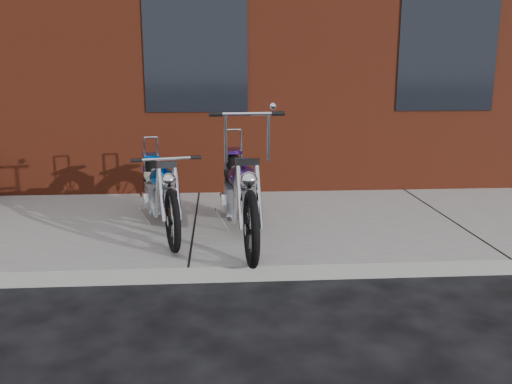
{
  "coord_description": "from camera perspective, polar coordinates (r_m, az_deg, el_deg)",
  "views": [
    {
      "loc": [
        0.29,
        -4.59,
        1.89
      ],
      "look_at": [
        0.66,
        0.8,
        0.65
      ],
      "focal_mm": 38.0,
      "sensor_mm": 36.0,
      "label": 1
    }
  ],
  "objects": [
    {
      "name": "ground",
      "position": [
        4.97,
        -7.1,
        -9.53
      ],
      "size": [
        120.0,
        120.0,
        0.0
      ],
      "primitive_type": "plane",
      "color": "black",
      "rests_on": "ground"
    },
    {
      "name": "sidewalk",
      "position": [
        6.36,
        -6.42,
        -3.76
      ],
      "size": [
        22.0,
        3.0,
        0.15
      ],
      "primitive_type": "cube",
      "color": "gray",
      "rests_on": "ground"
    },
    {
      "name": "chopper_purple",
      "position": [
        5.64,
        -1.66,
        -0.43
      ],
      "size": [
        0.59,
        2.43,
        1.36
      ],
      "rotation": [
        0.0,
        0.0,
        -1.51
      ],
      "color": "black",
      "rests_on": "sidewalk"
    },
    {
      "name": "chopper_blue",
      "position": [
        6.02,
        -10.06,
        -0.24
      ],
      "size": [
        0.72,
        2.14,
        0.95
      ],
      "rotation": [
        0.0,
        0.0,
        -1.33
      ],
      "color": "black",
      "rests_on": "sidewalk"
    }
  ]
}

